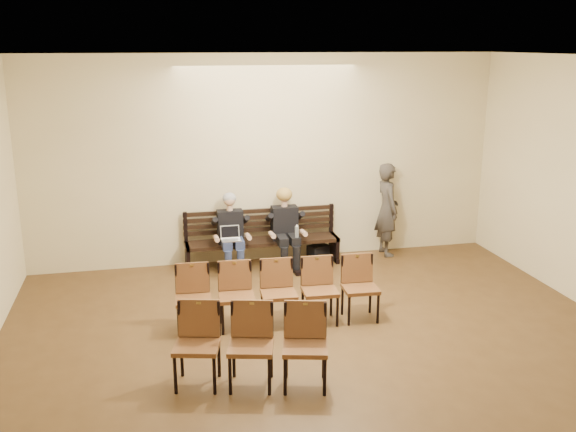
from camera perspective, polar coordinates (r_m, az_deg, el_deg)
name	(u,v)px	position (r m, az deg, el deg)	size (l,w,h in m)	color
ground	(361,412)	(6.90, 6.54, -16.95)	(10.00, 10.00, 0.00)	brown
room_walls	(344,155)	(6.69, 4.99, 5.46)	(8.02, 10.01, 3.51)	beige
bench	(263,252)	(10.87, -2.27, -3.25)	(2.60, 0.90, 0.45)	black
seated_man	(231,234)	(10.56, -5.08, -1.60)	(0.52, 0.72, 1.24)	black
seated_woman	(286,231)	(10.71, -0.20, -1.31)	(0.53, 0.74, 1.24)	black
laptop	(231,242)	(10.36, -5.07, -2.28)	(0.31, 0.24, 0.22)	silver
water_bottle	(297,239)	(10.47, 0.80, -2.05)	(0.07, 0.07, 0.22)	silver
bag	(318,252)	(11.21, 2.69, -3.22)	(0.34, 0.23, 0.25)	black
passerby	(387,203)	(11.36, 8.83, 1.19)	(0.69, 0.45, 1.89)	#39342F
chair_row_front	(279,294)	(8.55, -0.83, -6.95)	(2.70, 0.48, 0.88)	brown
chair_row_back	(251,347)	(7.11, -3.32, -11.56)	(1.66, 0.50, 0.93)	brown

